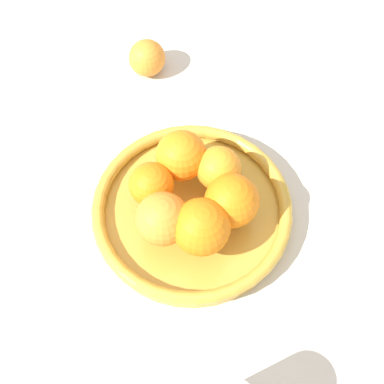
% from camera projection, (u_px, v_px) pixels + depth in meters
% --- Properties ---
extents(ground_plane, '(4.00, 4.00, 0.00)m').
position_uv_depth(ground_plane, '(192.00, 216.00, 0.85)').
color(ground_plane, beige).
extents(fruit_bowl, '(0.31, 0.31, 0.04)m').
position_uv_depth(fruit_bowl, '(192.00, 210.00, 0.83)').
color(fruit_bowl, gold).
rests_on(fruit_bowl, ground_plane).
extents(orange_pile, '(0.19, 0.19, 0.08)m').
position_uv_depth(orange_pile, '(193.00, 195.00, 0.78)').
color(orange_pile, orange).
rests_on(orange_pile, fruit_bowl).
extents(stray_orange, '(0.07, 0.07, 0.07)m').
position_uv_depth(stray_orange, '(147.00, 58.00, 0.97)').
color(stray_orange, orange).
rests_on(stray_orange, ground_plane).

